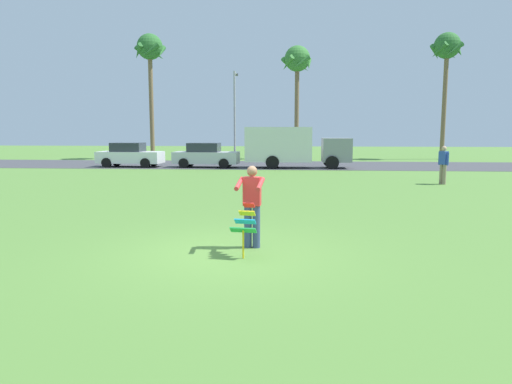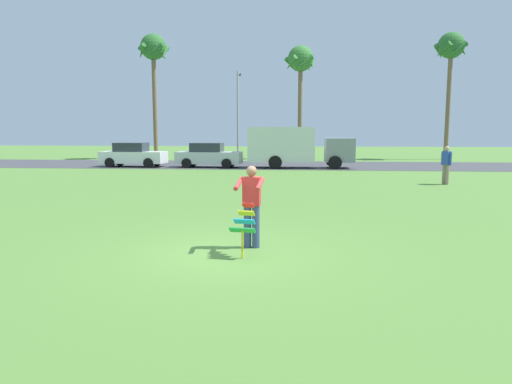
{
  "view_description": "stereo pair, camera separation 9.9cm",
  "coord_description": "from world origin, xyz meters",
  "views": [
    {
      "loc": [
        1.35,
        -9.19,
        2.48
      ],
      "look_at": [
        0.48,
        1.5,
        1.05
      ],
      "focal_mm": 33.06,
      "sensor_mm": 36.0,
      "label": 1
    },
    {
      "loc": [
        1.45,
        -9.18,
        2.48
      ],
      "look_at": [
        0.48,
        1.5,
        1.05
      ],
      "focal_mm": 33.06,
      "sensor_mm": 36.0,
      "label": 2
    }
  ],
  "objects": [
    {
      "name": "person_walker_near",
      "position": [
        8.06,
        12.7,
        0.93
      ],
      "size": [
        0.37,
        0.5,
        1.73
      ],
      "color": "gray",
      "rests_on": "ground"
    },
    {
      "name": "person_kite_flyer",
      "position": [
        0.47,
        0.48,
        0.95
      ],
      "size": [
        0.58,
        0.69,
        1.73
      ],
      "color": "#384772",
      "rests_on": "ground"
    },
    {
      "name": "kite_held",
      "position": [
        0.4,
        -0.2,
        0.67
      ],
      "size": [
        0.53,
        0.67,
        1.03
      ],
      "color": "red",
      "rests_on": "ground"
    },
    {
      "name": "parked_truck_grey_van",
      "position": [
        1.14,
        21.19,
        1.41
      ],
      "size": [
        6.73,
        2.2,
        2.62
      ],
      "color": "gray",
      "rests_on": "ground"
    },
    {
      "name": "palm_tree_right_near",
      "position": [
        1.49,
        30.66,
        7.8
      ],
      "size": [
        2.58,
        2.71,
        9.28
      ],
      "color": "brown",
      "rests_on": "ground"
    },
    {
      "name": "ground_plane",
      "position": [
        0.0,
        0.0,
        0.0
      ],
      "size": [
        120.0,
        120.0,
        0.0
      ],
      "primitive_type": "plane",
      "color": "#568438"
    },
    {
      "name": "road_strip",
      "position": [
        0.0,
        23.59,
        0.01
      ],
      "size": [
        120.0,
        8.0,
        0.01
      ],
      "primitive_type": "cube",
      "color": "#424247",
      "rests_on": "ground"
    },
    {
      "name": "parked_car_silver",
      "position": [
        -4.43,
        21.19,
        0.77
      ],
      "size": [
        4.25,
        1.94,
        1.6
      ],
      "color": "silver",
      "rests_on": "ground"
    },
    {
      "name": "palm_tree_left_near",
      "position": [
        -10.59,
        29.78,
        8.67
      ],
      "size": [
        2.58,
        2.71,
        10.24
      ],
      "color": "brown",
      "rests_on": "ground"
    },
    {
      "name": "palm_tree_centre_far",
      "position": [
        13.58,
        31.28,
        8.68
      ],
      "size": [
        2.58,
        2.71,
        10.25
      ],
      "color": "brown",
      "rests_on": "ground"
    },
    {
      "name": "parked_car_white",
      "position": [
        -9.51,
        21.19,
        0.77
      ],
      "size": [
        4.25,
        1.94,
        1.6
      ],
      "color": "white",
      "rests_on": "ground"
    },
    {
      "name": "streetlight_pole",
      "position": [
        -3.41,
        28.39,
        4.0
      ],
      "size": [
        0.24,
        1.65,
        7.0
      ],
      "color": "#9E9EA3",
      "rests_on": "ground"
    }
  ]
}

